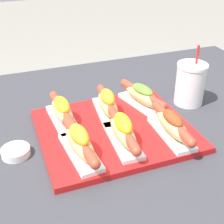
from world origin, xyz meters
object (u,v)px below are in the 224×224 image
object	(u,v)px
hot_dog_2	(172,125)
hot_dog_4	(108,104)
hot_dog_5	(142,96)
hot_dog_3	(62,112)
hot_dog_1	(123,131)
sauce_bowl	(16,151)
drink_cup	(190,84)
hot_dog_0	(80,143)
serving_tray	(114,130)

from	to	relation	value
hot_dog_2	hot_dog_4	distance (m)	0.21
hot_dog_5	hot_dog_3	bearing A→B (deg)	-178.14
hot_dog_4	hot_dog_5	world-z (taller)	hot_dog_4
hot_dog_1	hot_dog_3	world-z (taller)	hot_dog_1
hot_dog_1	sauce_bowl	world-z (taller)	hot_dog_1
hot_dog_1	drink_cup	world-z (taller)	drink_cup
hot_dog_0	drink_cup	world-z (taller)	drink_cup
hot_dog_1	sauce_bowl	xyz separation A→B (m)	(-0.27, 0.07, -0.04)
sauce_bowl	hot_dog_0	bearing A→B (deg)	-26.65
hot_dog_4	hot_dog_5	size ratio (longest dim) A/B	1.02
hot_dog_4	drink_cup	size ratio (longest dim) A/B	1.10
hot_dog_0	hot_dog_1	size ratio (longest dim) A/B	1.00
hot_dog_2	hot_dog_4	size ratio (longest dim) A/B	1.01
hot_dog_1	hot_dog_4	bearing A→B (deg)	85.22
serving_tray	hot_dog_3	world-z (taller)	hot_dog_3
hot_dog_5	sauce_bowl	xyz separation A→B (m)	(-0.41, -0.10, -0.04)
hot_dog_1	sauce_bowl	bearing A→B (deg)	166.13
sauce_bowl	serving_tray	bearing A→B (deg)	1.50
hot_dog_2	hot_dog_3	size ratio (longest dim) A/B	1.00
hot_dog_4	hot_dog_5	distance (m)	0.12
hot_dog_3	hot_dog_0	bearing A→B (deg)	-87.95
serving_tray	hot_dog_2	world-z (taller)	hot_dog_2
serving_tray	hot_dog_2	distance (m)	0.17
hot_dog_3	drink_cup	world-z (taller)	drink_cup
serving_tray	sauce_bowl	bearing A→B (deg)	-178.50
hot_dog_0	sauce_bowl	size ratio (longest dim) A/B	2.97
hot_dog_1	hot_dog_4	distance (m)	0.15
hot_dog_3	hot_dog_5	distance (m)	0.26
hot_dog_5	sauce_bowl	bearing A→B (deg)	-166.53
sauce_bowl	hot_dog_2	bearing A→B (deg)	-11.68
serving_tray	sauce_bowl	world-z (taller)	sauce_bowl
hot_dog_1	hot_dog_3	xyz separation A→B (m)	(-0.13, 0.16, -0.00)
serving_tray	hot_dog_3	bearing A→B (deg)	147.98
serving_tray	hot_dog_5	xyz separation A→B (m)	(0.13, 0.09, 0.04)
hot_dog_2	sauce_bowl	xyz separation A→B (m)	(-0.41, 0.08, -0.04)
hot_dog_2	drink_cup	size ratio (longest dim) A/B	1.11
hot_dog_0	drink_cup	distance (m)	0.45
hot_dog_4	hot_dog_5	bearing A→B (deg)	6.25
drink_cup	hot_dog_4	bearing A→B (deg)	-179.37
hot_dog_1	hot_dog_4	size ratio (longest dim) A/B	1.00
hot_dog_2	hot_dog_5	distance (m)	0.18
hot_dog_5	sauce_bowl	size ratio (longest dim) A/B	2.91
serving_tray	hot_dog_5	bearing A→B (deg)	34.93
serving_tray	sauce_bowl	xyz separation A→B (m)	(-0.28, -0.01, 0.00)
hot_dog_4	hot_dog_1	bearing A→B (deg)	-94.78
hot_dog_5	drink_cup	world-z (taller)	drink_cup
serving_tray	drink_cup	size ratio (longest dim) A/B	2.13
hot_dog_4	hot_dog_5	xyz separation A→B (m)	(0.12, 0.01, -0.00)
drink_cup	serving_tray	bearing A→B (deg)	-164.95
hot_dog_2	hot_dog_3	bearing A→B (deg)	146.49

